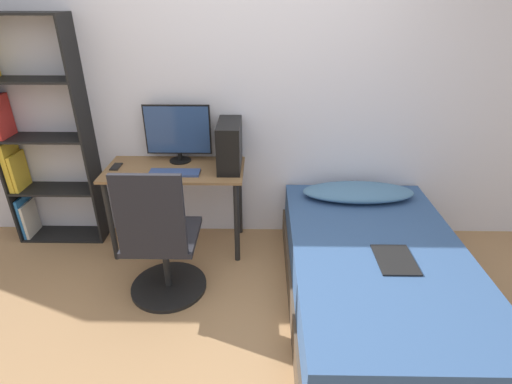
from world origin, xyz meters
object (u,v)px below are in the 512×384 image
office_chair (162,249)px  pc_tower (230,145)px  bed (376,278)px  bookshelf (30,139)px  monitor (178,132)px  keyboard (175,173)px

office_chair → pc_tower: bearing=57.2°
office_chair → bed: office_chair is taller
bookshelf → pc_tower: size_ratio=4.58×
bookshelf → pc_tower: 1.64m
bookshelf → bed: 2.91m
bookshelf → monitor: 1.21m
bookshelf → keyboard: 1.25m
office_chair → bed: (1.49, -0.09, -0.16)m
bookshelf → pc_tower: bookshelf is taller
office_chair → bed: size_ratio=0.53×
pc_tower → office_chair: bearing=-122.8°
bookshelf → pc_tower: (1.64, -0.09, -0.01)m
keyboard → monitor: bearing=90.7°
bookshelf → office_chair: bearing=-32.9°
keyboard → pc_tower: size_ratio=0.96×
bookshelf → monitor: bookshelf is taller
office_chair → pc_tower: size_ratio=2.55×
keyboard → pc_tower: pc_tower is taller
bed → keyboard: bearing=156.9°
bookshelf → pc_tower: bearing=-3.3°
bookshelf → office_chair: size_ratio=1.79×
bookshelf → bed: bearing=-17.8°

